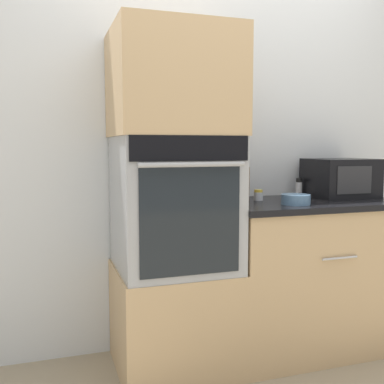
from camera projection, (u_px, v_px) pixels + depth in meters
name	position (u px, v px, depth m)	size (l,w,h in m)	color
ground_plane	(249.00, 384.00, 2.35)	(12.00, 12.00, 0.00)	gray
wall_back	(208.00, 144.00, 2.82)	(8.00, 0.05, 2.50)	silver
oven_cabinet_base	(174.00, 317.00, 2.51)	(0.64, 0.60, 0.57)	tan
wall_oven	(174.00, 203.00, 2.44)	(0.62, 0.64, 0.72)	#9EA0A5
oven_cabinet_upper	(173.00, 84.00, 2.37)	(0.64, 0.60, 0.56)	tan
counter_unit	(307.00, 274.00, 2.75)	(1.08, 0.63, 0.91)	tan
microwave	(340.00, 178.00, 2.86)	(0.39, 0.34, 0.24)	black
knife_block	(238.00, 183.00, 2.72)	(0.09, 0.12, 0.24)	brown
bowl	(296.00, 199.00, 2.51)	(0.16, 0.16, 0.06)	#517599
condiment_jar_near	(299.00, 187.00, 2.91)	(0.04, 0.04, 0.12)	silver
condiment_jar_mid	(258.00, 195.00, 2.69)	(0.06, 0.06, 0.06)	silver
condiment_jar_far	(239.00, 196.00, 2.55)	(0.05, 0.05, 0.09)	silver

